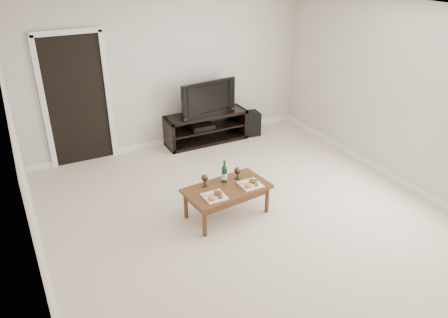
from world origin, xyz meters
TOP-DOWN VIEW (x-y plane):
  - floor at (0.00, 0.00)m, footprint 5.50×5.50m
  - back_wall at (0.00, 2.77)m, footprint 5.00×0.04m
  - ceiling at (0.00, 0.00)m, footprint 5.00×5.50m
  - doorway at (-1.55, 2.73)m, footprint 0.90×0.02m
  - media_console at (0.55, 2.50)m, footprint 1.47×0.45m
  - television at (0.55, 2.50)m, footprint 1.06×0.27m
  - av_receiver at (0.46, 2.48)m, footprint 0.40×0.31m
  - subwoofer at (1.44, 2.43)m, footprint 0.33×0.33m
  - coffee_table at (-0.21, 0.23)m, footprint 1.15×0.71m
  - plate_left at (-0.46, 0.08)m, footprint 0.27×0.27m
  - plate_right at (0.09, 0.14)m, footprint 0.27×0.27m
  - wine_bottle at (-0.17, 0.38)m, footprint 0.07×0.07m
  - goblet_left at (-0.45, 0.39)m, footprint 0.09×0.09m
  - goblet_right at (0.02, 0.37)m, footprint 0.09×0.09m

SIDE VIEW (x-z plane):
  - floor at x=0.00m, z-range 0.00..0.00m
  - coffee_table at x=-0.21m, z-range 0.00..0.42m
  - subwoofer at x=1.44m, z-range 0.00..0.44m
  - media_console at x=0.55m, z-range 0.00..0.55m
  - av_receiver at x=0.46m, z-range 0.29..0.36m
  - plate_left at x=-0.46m, z-range 0.42..0.49m
  - plate_right at x=0.09m, z-range 0.42..0.49m
  - goblet_left at x=-0.45m, z-range 0.42..0.59m
  - goblet_right at x=0.02m, z-range 0.42..0.59m
  - wine_bottle at x=-0.17m, z-range 0.42..0.77m
  - television at x=0.55m, z-range 0.55..1.16m
  - doorway at x=-1.55m, z-range 0.00..2.05m
  - back_wall at x=0.00m, z-range 0.00..2.60m
  - ceiling at x=0.00m, z-range 2.60..2.64m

